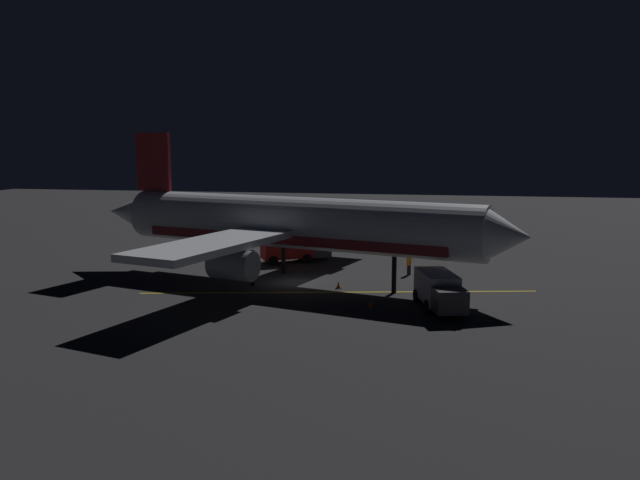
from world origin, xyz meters
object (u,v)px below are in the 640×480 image
object	(u,v)px
ground_crew_worker	(409,265)
traffic_cone_near_left	(338,285)
airliner	(289,225)
traffic_cone_near_right	(370,304)
catering_truck	(293,248)
baggage_truck	(439,291)

from	to	relation	value
ground_crew_worker	traffic_cone_near_left	distance (m)	8.03
airliner	traffic_cone_near_left	size ratio (longest dim) A/B	67.77
airliner	traffic_cone_near_left	bearing A→B (deg)	68.64
traffic_cone_near_left	traffic_cone_near_right	xyz separation A→B (m)	(5.38, 3.08, 0.00)
ground_crew_worker	traffic_cone_near_left	world-z (taller)	ground_crew_worker
catering_truck	traffic_cone_near_right	xyz separation A→B (m)	(15.51, 9.06, -1.07)
catering_truck	ground_crew_worker	size ratio (longest dim) A/B	3.78
ground_crew_worker	traffic_cone_near_left	size ratio (longest dim) A/B	3.16
baggage_truck	catering_truck	size ratio (longest dim) A/B	1.00
ground_crew_worker	traffic_cone_near_right	distance (m)	11.77
catering_truck	traffic_cone_near_left	world-z (taller)	catering_truck
traffic_cone_near_right	traffic_cone_near_left	bearing A→B (deg)	-150.16
airliner	catering_truck	bearing A→B (deg)	-168.80
catering_truck	ground_crew_worker	bearing A→B (deg)	70.42
airliner	catering_truck	xyz separation A→B (m)	(-8.45, -1.67, -3.33)
traffic_cone_near_left	traffic_cone_near_right	size ratio (longest dim) A/B	1.00
airliner	ground_crew_worker	xyz separation A→B (m)	(-4.53, 9.36, -3.76)
baggage_truck	airliner	bearing A→B (deg)	-119.11
catering_truck	traffic_cone_near_left	size ratio (longest dim) A/B	11.95
ground_crew_worker	traffic_cone_near_right	size ratio (longest dim) A/B	3.16
catering_truck	traffic_cone_near_right	distance (m)	18.00
baggage_truck	ground_crew_worker	world-z (taller)	baggage_truck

